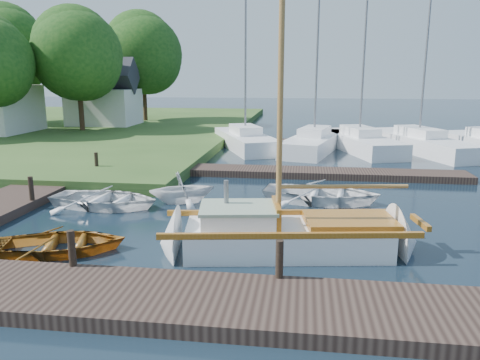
# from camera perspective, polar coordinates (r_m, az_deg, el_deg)

# --- Properties ---
(ground) EXTENTS (160.00, 160.00, 0.00)m
(ground) POSITION_cam_1_polar(r_m,az_deg,el_deg) (14.77, -0.00, -4.55)
(ground) COLOR black
(ground) RESTS_ON ground
(near_dock) EXTENTS (18.00, 2.20, 0.30)m
(near_dock) POSITION_cam_1_polar(r_m,az_deg,el_deg) (9.22, -5.25, -14.59)
(near_dock) COLOR black
(near_dock) RESTS_ON ground
(left_dock) EXTENTS (2.20, 18.00, 0.30)m
(left_dock) POSITION_cam_1_polar(r_m,az_deg,el_deg) (19.27, -23.41, -1.05)
(left_dock) COLOR black
(left_dock) RESTS_ON ground
(far_dock) EXTENTS (14.00, 1.60, 0.30)m
(far_dock) POSITION_cam_1_polar(r_m,az_deg,el_deg) (20.91, 7.88, 0.88)
(far_dock) COLOR black
(far_dock) RESTS_ON ground
(pontoon) EXTENTS (30.00, 1.60, 0.30)m
(pontoon) POSITION_cam_1_polar(r_m,az_deg,el_deg) (31.33, 22.74, 3.92)
(pontoon) COLOR black
(pontoon) RESTS_ON ground
(mooring_post_1) EXTENTS (0.16, 0.16, 0.80)m
(mooring_post_1) POSITION_cam_1_polar(r_m,az_deg,el_deg) (10.87, -19.82, -7.83)
(mooring_post_1) COLOR black
(mooring_post_1) RESTS_ON near_dock
(mooring_post_2) EXTENTS (0.16, 0.16, 0.80)m
(mooring_post_2) POSITION_cam_1_polar(r_m,az_deg,el_deg) (9.70, 4.83, -9.58)
(mooring_post_2) COLOR black
(mooring_post_2) RESTS_ON near_dock
(mooring_post_4) EXTENTS (0.16, 0.16, 0.80)m
(mooring_post_4) POSITION_cam_1_polar(r_m,az_deg,el_deg) (16.98, -24.11, -0.94)
(mooring_post_4) COLOR black
(mooring_post_4) RESTS_ON left_dock
(mooring_post_5) EXTENTS (0.16, 0.16, 0.80)m
(mooring_post_5) POSITION_cam_1_polar(r_m,az_deg,el_deg) (21.29, -17.10, 2.16)
(mooring_post_5) COLOR black
(mooring_post_5) RESTS_ON left_dock
(sailboat) EXTENTS (7.37, 3.03, 9.83)m
(sailboat) POSITION_cam_1_polar(r_m,az_deg,el_deg) (11.98, 6.39, -7.04)
(sailboat) COLOR white
(sailboat) RESTS_ON ground
(dinghy) EXTENTS (3.84, 3.20, 0.68)m
(dinghy) POSITION_cam_1_polar(r_m,az_deg,el_deg) (12.68, -21.32, -6.75)
(dinghy) COLOR #96560F
(dinghy) RESTS_ON ground
(tender_a) EXTENTS (3.89, 2.93, 0.76)m
(tender_a) POSITION_cam_1_polar(r_m,az_deg,el_deg) (16.41, -16.16, -1.92)
(tender_a) COLOR white
(tender_a) RESTS_ON ground
(tender_b) EXTENTS (2.88, 2.73, 1.20)m
(tender_b) POSITION_cam_1_polar(r_m,az_deg,el_deg) (16.44, -7.07, -0.70)
(tender_b) COLOR white
(tender_b) RESTS_ON ground
(tender_c) EXTENTS (4.38, 3.41, 0.83)m
(tender_c) POSITION_cam_1_polar(r_m,az_deg,el_deg) (16.62, 9.90, -1.29)
(tender_c) COLOR white
(tender_c) RESTS_ON ground
(marina_boat_0) EXTENTS (5.02, 8.17, 11.96)m
(marina_boat_0) POSITION_cam_1_polar(r_m,az_deg,el_deg) (28.61, 0.65, 5.03)
(marina_boat_0) COLOR white
(marina_boat_0) RESTS_ON ground
(marina_boat_1) EXTENTS (4.11, 8.37, 10.95)m
(marina_boat_1) POSITION_cam_1_polar(r_m,az_deg,el_deg) (28.01, 9.03, 4.69)
(marina_boat_1) COLOR white
(marina_boat_1) RESTS_ON ground
(marina_boat_2) EXTENTS (4.55, 8.63, 11.01)m
(marina_boat_2) POSITION_cam_1_polar(r_m,az_deg,el_deg) (28.75, 14.34, 4.65)
(marina_boat_2) COLOR white
(marina_boat_2) RESTS_ON ground
(marina_boat_3) EXTENTS (5.36, 9.64, 11.25)m
(marina_boat_3) POSITION_cam_1_polar(r_m,az_deg,el_deg) (29.42, 20.96, 4.38)
(marina_boat_3) COLOR white
(marina_boat_3) RESTS_ON ground
(house_c) EXTENTS (5.25, 4.00, 5.28)m
(house_c) POSITION_cam_1_polar(r_m,az_deg,el_deg) (39.38, -16.27, 9.54)
(house_c) COLOR silver
(house_c) RESTS_ON shore
(tree_3) EXTENTS (6.41, 6.38, 8.74)m
(tree_3) POSITION_cam_1_polar(r_m,az_deg,el_deg) (35.79, -19.21, 14.27)
(tree_3) COLOR #332114
(tree_3) RESTS_ON shore
(tree_4) EXTENTS (7.01, 7.01, 9.66)m
(tree_4) POSITION_cam_1_polar(r_m,az_deg,el_deg) (43.29, -26.58, 14.00)
(tree_4) COLOR #332114
(tree_4) RESTS_ON shore
(tree_7) EXTENTS (6.83, 6.83, 9.38)m
(tree_7) POSITION_cam_1_polar(r_m,az_deg,el_deg) (42.42, -11.74, 14.86)
(tree_7) COLOR #332114
(tree_7) RESTS_ON shore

